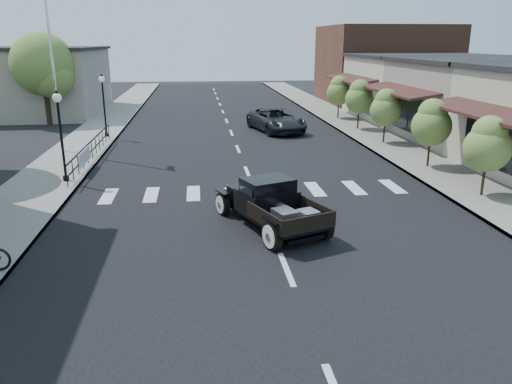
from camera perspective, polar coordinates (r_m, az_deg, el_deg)
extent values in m
plane|color=black|center=(15.78, 1.58, -4.16)|extent=(120.00, 120.00, 0.00)
cube|color=black|center=(30.18, -2.55, 6.09)|extent=(14.00, 80.00, 0.02)
cube|color=gray|center=(30.75, -18.63, 5.54)|extent=(3.00, 80.00, 0.15)
cube|color=gray|center=(31.92, 12.94, 6.39)|extent=(3.00, 80.00, 0.15)
cube|color=#A59A8A|center=(44.57, -23.99, 11.42)|extent=(10.00, 12.00, 5.00)
cube|color=gray|center=(32.65, 25.35, 9.30)|extent=(10.00, 9.00, 4.50)
cube|color=beige|center=(40.54, 18.68, 11.21)|extent=(10.00, 9.00, 4.50)
cube|color=brown|center=(49.85, 14.42, 13.91)|extent=(11.00, 10.00, 7.00)
cylinder|color=silver|center=(27.48, -22.46, 15.47)|extent=(0.12, 0.12, 10.83)
imported|color=black|center=(32.58, 2.32, 8.20)|extent=(3.68, 5.79, 1.49)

